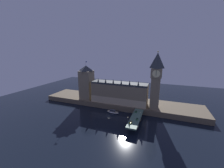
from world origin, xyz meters
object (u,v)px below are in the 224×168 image
object	(u,v)px
street_lamp_mid	(141,115)
car_northbound_lead	(136,112)
pedestrian_near_rail	(129,120)
boat_upstream	(113,112)
clock_tower	(156,79)
victoria_tower	(87,82)
street_lamp_near	(128,119)
car_southbound_lead	(137,119)
street_lamp_far	(134,108)
car_northbound_trail	(131,122)

from	to	relation	value
street_lamp_mid	car_northbound_lead	bearing A→B (deg)	119.05
pedestrian_near_rail	boat_upstream	bearing A→B (deg)	137.76
street_lamp_mid	clock_tower	bearing A→B (deg)	70.55
victoria_tower	street_lamp_near	size ratio (longest dim) A/B	8.24
clock_tower	car_southbound_lead	world-z (taller)	clock_tower
pedestrian_near_rail	street_lamp_far	bearing A→B (deg)	90.94
street_lamp_far	car_southbound_lead	bearing A→B (deg)	-69.48
car_southbound_lead	boat_upstream	size ratio (longest dim) A/B	0.29
pedestrian_near_rail	street_lamp_near	xyz separation A→B (m)	(-0.40, -5.01, 3.23)
street_lamp_far	pedestrian_near_rail	bearing A→B (deg)	-89.06
street_lamp_near	street_lamp_mid	world-z (taller)	street_lamp_near
car_southbound_lead	boat_upstream	distance (m)	39.34
victoria_tower	pedestrian_near_rail	xyz separation A→B (m)	(75.10, -44.69, -23.40)
car_southbound_lead	street_lamp_near	bearing A→B (deg)	-124.29
victoria_tower	boat_upstream	xyz separation A→B (m)	(48.00, -20.09, -29.73)
car_southbound_lead	street_lamp_near	distance (m)	13.11
car_southbound_lead	street_lamp_mid	bearing A→B (deg)	58.40
clock_tower	street_lamp_mid	bearing A→B (deg)	-109.45
car_northbound_trail	pedestrian_near_rail	bearing A→B (deg)	122.51
clock_tower	street_lamp_near	size ratio (longest dim) A/B	10.31
pedestrian_near_rail	street_lamp_far	distance (m)	24.61
street_lamp_near	street_lamp_far	distance (m)	29.44
street_lamp_far	car_northbound_trail	bearing A→B (deg)	-84.61
clock_tower	car_northbound_trail	xyz separation A→B (m)	(-18.25, -44.76, -35.35)
victoria_tower	car_northbound_lead	world-z (taller)	victoria_tower
clock_tower	car_northbound_lead	distance (m)	43.99
boat_upstream	car_northbound_trail	bearing A→B (deg)	-43.78
car_northbound_lead	car_southbound_lead	world-z (taller)	car_northbound_lead
victoria_tower	street_lamp_far	bearing A→B (deg)	-15.18
pedestrian_near_rail	clock_tower	bearing A→B (deg)	63.59
car_southbound_lead	street_lamp_far	xyz separation A→B (m)	(-7.11, 19.01, 3.23)
pedestrian_near_rail	street_lamp_mid	bearing A→B (deg)	46.07
street_lamp_mid	victoria_tower	bearing A→B (deg)	157.50
boat_upstream	car_southbound_lead	bearing A→B (deg)	-29.57
street_lamp_far	victoria_tower	bearing A→B (deg)	164.82
victoria_tower	boat_upstream	distance (m)	59.92
pedestrian_near_rail	street_lamp_mid	distance (m)	13.82
car_northbound_lead	car_northbound_trail	distance (m)	26.03
street_lamp_far	boat_upstream	world-z (taller)	street_lamp_far
pedestrian_near_rail	boat_upstream	world-z (taller)	pedestrian_near_rail
car_northbound_lead	boat_upstream	size ratio (longest dim) A/B	0.26
car_northbound_lead	pedestrian_near_rail	size ratio (longest dim) A/B	2.38
car_southbound_lead	street_lamp_far	bearing A→B (deg)	110.52
victoria_tower	car_southbound_lead	bearing A→B (deg)	-25.64
clock_tower	boat_upstream	world-z (taller)	clock_tower
pedestrian_near_rail	boat_upstream	size ratio (longest dim) A/B	0.11
car_northbound_trail	street_lamp_far	distance (m)	28.24
street_lamp_mid	pedestrian_near_rail	bearing A→B (deg)	-133.93
clock_tower	car_southbound_lead	xyz separation A→B (m)	(-13.77, -35.83, -35.46)
car_northbound_trail	boat_upstream	xyz separation A→B (m)	(-29.34, 28.12, -6.14)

